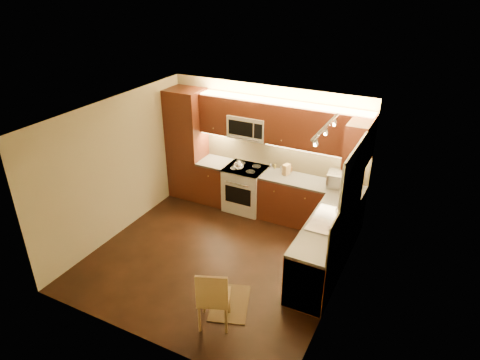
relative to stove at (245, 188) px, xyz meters
The scene contains 37 objects.
floor 1.76m from the stove, 79.85° to the right, with size 4.00×4.00×0.01m, color black.
ceiling 2.66m from the stove, 79.85° to the right, with size 4.00×4.00×0.01m, color beige.
wall_back 0.91m from the stove, 47.29° to the left, with size 4.00×0.01×2.50m, color #BEB48B.
wall_front 3.77m from the stove, 85.33° to the right, with size 4.00×0.01×2.50m, color #BEB48B.
wall_left 2.51m from the stove, 135.42° to the right, with size 0.01×4.00×2.50m, color #BEB48B.
wall_right 2.95m from the stove, 36.06° to the right, with size 0.01×4.00×2.50m, color #BEB48B.
pantry 1.52m from the stove, behind, with size 0.70×0.60×2.30m, color #441C0E.
base_cab_back_left 0.69m from the stove, behind, with size 0.62×0.60×0.86m, color #441C0E.
counter_back_left 0.81m from the stove, behind, with size 0.62×0.60×0.04m, color #33302E.
base_cab_back_right 1.34m from the stove, ahead, with size 1.92×0.60×0.86m, color #441C0E.
counter_back_right 1.40m from the stove, ahead, with size 1.92×0.60×0.04m, color #33302E.
base_cab_right 2.37m from the stove, 32.52° to the right, with size 0.60×2.00×0.86m, color #441C0E.
counter_right 2.41m from the stove, 32.52° to the right, with size 0.60×2.00×0.04m, color #33302E.
dishwasher 2.81m from the stove, 44.64° to the right, with size 0.58×0.60×0.84m, color silver.
backsplash_back 1.03m from the stove, 25.86° to the left, with size 3.30×0.02×0.60m, color tan.
backsplash_right 2.72m from the stove, 29.11° to the right, with size 0.02×2.00×0.60m, color tan.
upper_cab_back_left 1.58m from the stove, 167.74° to the left, with size 0.62×0.35×0.75m, color #441C0E.
upper_cab_back_right 1.95m from the stove, ahead, with size 1.92×0.35×0.75m, color #441C0E.
upper_cab_bridge 1.64m from the stove, 90.00° to the left, with size 0.76×0.35×0.31m, color #441C0E.
upper_cab_right_corner 2.57m from the stove, ahead, with size 0.35×0.50×0.75m, color #441C0E.
stove is the anchor object (origin of this frame).
microwave 1.27m from the stove, 90.00° to the left, with size 0.76×0.38×0.44m, color silver, non-canonical shape.
window_frame 2.79m from the stove, 26.21° to the right, with size 0.03×1.44×1.24m, color silver.
window_blinds 2.77m from the stove, 26.41° to the right, with size 0.02×1.36×1.16m, color silver.
sink 2.35m from the stove, 29.36° to the right, with size 0.52×0.86×0.15m, color silver, non-canonical shape.
faucet 2.52m from the stove, 27.30° to the right, with size 0.20×0.04×0.30m, color silver, non-canonical shape.
track_light_bar 3.01m from the stove, 34.57° to the right, with size 0.04×1.20×0.03m, color silver.
kettle 0.59m from the stove, 123.28° to the right, with size 0.19×0.19×0.22m, color silver, non-canonical shape.
toaster_oven 1.93m from the stove, ahead, with size 0.45×0.33×0.27m, color silver.
knife_block 0.98m from the stove, ahead, with size 0.09×0.15×0.21m, color #996A45.
spice_jar_a 0.70m from the stove, 29.30° to the left, with size 0.04×0.04×0.10m, color silver.
spice_jar_b 1.01m from the stove, 17.43° to the left, with size 0.04×0.04×0.09m, color brown.
spice_jar_c 0.85m from the stove, 17.59° to the left, with size 0.04×0.04×0.10m, color silver.
spice_jar_d 0.75m from the stove, 27.44° to the left, with size 0.04×0.04×0.08m, color olive.
soap_bottle 2.25m from the stove, ahead, with size 0.09×0.09×0.20m, color silver.
rug 2.81m from the stove, 68.45° to the right, with size 0.54×0.80×0.01m, color black.
dining_chair 3.15m from the stove, 71.42° to the right, with size 0.42×0.42×0.94m, color #996A45, non-canonical shape.
Camera 1 is at (2.99, -5.06, 4.41)m, focal length 31.71 mm.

